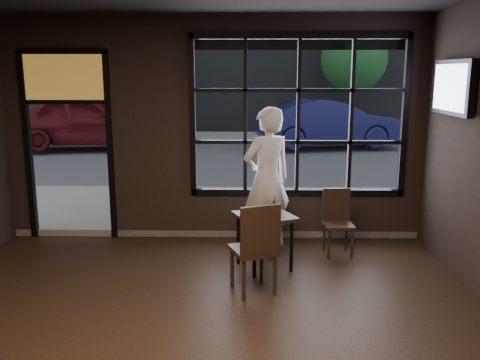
{
  "coord_description": "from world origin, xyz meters",
  "views": [
    {
      "loc": [
        0.51,
        -3.73,
        2.4
      ],
      "look_at": [
        0.4,
        2.2,
        1.15
      ],
      "focal_mm": 38.0,
      "sensor_mm": 36.0,
      "label": 1
    }
  ],
  "objects_px": {
    "cafe_table": "(264,241)",
    "navy_car": "(329,123)",
    "chair_near": "(253,247)",
    "man": "(267,179)"
  },
  "relations": [
    {
      "from": "chair_near",
      "to": "navy_car",
      "type": "distance_m",
      "value": 11.23
    },
    {
      "from": "cafe_table",
      "to": "man",
      "type": "bearing_deg",
      "value": 61.99
    },
    {
      "from": "cafe_table",
      "to": "navy_car",
      "type": "xyz_separation_m",
      "value": [
        2.35,
        10.23,
        0.49
      ]
    },
    {
      "from": "cafe_table",
      "to": "man",
      "type": "distance_m",
      "value": 0.98
    },
    {
      "from": "navy_car",
      "to": "cafe_table",
      "type": "bearing_deg",
      "value": 157.41
    },
    {
      "from": "cafe_table",
      "to": "chair_near",
      "type": "height_order",
      "value": "chair_near"
    },
    {
      "from": "cafe_table",
      "to": "navy_car",
      "type": "relative_size",
      "value": 0.15
    },
    {
      "from": "man",
      "to": "navy_car",
      "type": "height_order",
      "value": "man"
    },
    {
      "from": "navy_car",
      "to": "man",
      "type": "bearing_deg",
      "value": 156.73
    },
    {
      "from": "chair_near",
      "to": "cafe_table",
      "type": "bearing_deg",
      "value": -123.31
    }
  ]
}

